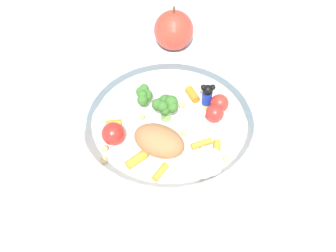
% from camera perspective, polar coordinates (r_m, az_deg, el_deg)
% --- Properties ---
extents(ground_plane, '(2.40, 2.40, 0.00)m').
position_cam_1_polar(ground_plane, '(0.61, 0.00, -0.64)').
color(ground_plane, silver).
extents(food_container, '(0.25, 0.25, 0.06)m').
position_cam_1_polar(food_container, '(0.57, 0.38, -0.33)').
color(food_container, white).
rests_on(food_container, ground_plane).
extents(loose_apple, '(0.07, 0.07, 0.08)m').
position_cam_1_polar(loose_apple, '(0.72, 0.79, 13.02)').
color(loose_apple, '#BC3828').
rests_on(loose_apple, ground_plane).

